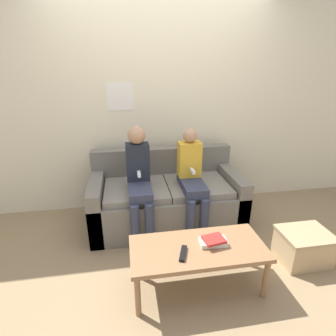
{
  "coord_description": "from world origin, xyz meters",
  "views": [
    {
      "loc": [
        -0.42,
        -2.13,
        1.71
      ],
      "look_at": [
        0.0,
        0.39,
        0.72
      ],
      "focal_mm": 28.0,
      "sensor_mm": 36.0,
      "label": 1
    }
  ],
  "objects_px": {
    "person_left": "(139,177)",
    "tv_remote": "(183,253)",
    "storage_box": "(303,246)",
    "person_right": "(192,177)",
    "coffee_table": "(198,251)",
    "couch": "(166,199)"
  },
  "relations": [
    {
      "from": "couch",
      "to": "coffee_table",
      "type": "distance_m",
      "value": 1.04
    },
    {
      "from": "couch",
      "to": "tv_remote",
      "type": "distance_m",
      "value": 1.11
    },
    {
      "from": "coffee_table",
      "to": "storage_box",
      "type": "distance_m",
      "value": 1.09
    },
    {
      "from": "person_right",
      "to": "couch",
      "type": "bearing_deg",
      "value": 141.87
    },
    {
      "from": "couch",
      "to": "person_right",
      "type": "xyz_separation_m",
      "value": [
        0.25,
        -0.19,
        0.33
      ]
    },
    {
      "from": "storage_box",
      "to": "person_left",
      "type": "bearing_deg",
      "value": 154.05
    },
    {
      "from": "coffee_table",
      "to": "storage_box",
      "type": "xyz_separation_m",
      "value": [
        1.06,
        0.14,
        -0.2
      ]
    },
    {
      "from": "couch",
      "to": "coffee_table",
      "type": "bearing_deg",
      "value": -85.04
    },
    {
      "from": "coffee_table",
      "to": "tv_remote",
      "type": "xyz_separation_m",
      "value": [
        -0.14,
        -0.07,
        0.05
      ]
    },
    {
      "from": "storage_box",
      "to": "person_right",
      "type": "bearing_deg",
      "value": 142.26
    },
    {
      "from": "person_left",
      "to": "storage_box",
      "type": "xyz_separation_m",
      "value": [
        1.46,
        -0.71,
        -0.5
      ]
    },
    {
      "from": "person_right",
      "to": "person_left",
      "type": "bearing_deg",
      "value": 178.91
    },
    {
      "from": "couch",
      "to": "tv_remote",
      "type": "bearing_deg",
      "value": -92.45
    },
    {
      "from": "person_left",
      "to": "tv_remote",
      "type": "distance_m",
      "value": 0.99
    },
    {
      "from": "person_left",
      "to": "person_right",
      "type": "distance_m",
      "value": 0.56
    },
    {
      "from": "person_left",
      "to": "storage_box",
      "type": "relative_size",
      "value": 2.57
    },
    {
      "from": "coffee_table",
      "to": "tv_remote",
      "type": "bearing_deg",
      "value": -152.6
    },
    {
      "from": "couch",
      "to": "coffee_table",
      "type": "xyz_separation_m",
      "value": [
        0.09,
        -1.03,
        0.06
      ]
    },
    {
      "from": "person_right",
      "to": "storage_box",
      "type": "relative_size",
      "value": 2.47
    },
    {
      "from": "person_left",
      "to": "person_right",
      "type": "xyz_separation_m",
      "value": [
        0.56,
        -0.01,
        -0.04
      ]
    },
    {
      "from": "coffee_table",
      "to": "tv_remote",
      "type": "height_order",
      "value": "tv_remote"
    },
    {
      "from": "couch",
      "to": "person_left",
      "type": "height_order",
      "value": "person_left"
    }
  ]
}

